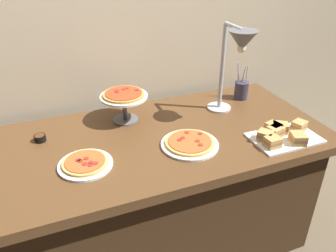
% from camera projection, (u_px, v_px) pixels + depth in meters
% --- Properties ---
extents(ground_plane, '(8.00, 8.00, 0.00)m').
position_uv_depth(ground_plane, '(150.00, 243.00, 2.08)').
color(ground_plane, brown).
extents(back_wall, '(4.40, 0.04, 2.40)m').
position_uv_depth(back_wall, '(115.00, 29.00, 1.90)').
color(back_wall, '#C6B593').
rests_on(back_wall, ground_plane).
extents(buffet_table, '(1.90, 0.84, 0.76)m').
position_uv_depth(buffet_table, '(148.00, 196.00, 1.89)').
color(buffet_table, brown).
rests_on(buffet_table, ground_plane).
extents(heat_lamp, '(0.15, 0.31, 0.51)m').
position_uv_depth(heat_lamp, '(237.00, 49.00, 1.71)').
color(heat_lamp, '#B7BABF').
rests_on(heat_lamp, buffet_table).
extents(pizza_plate_front, '(0.28, 0.28, 0.03)m').
position_uv_depth(pizza_plate_front, '(190.00, 143.00, 1.65)').
color(pizza_plate_front, white).
rests_on(pizza_plate_front, buffet_table).
extents(pizza_plate_center, '(0.24, 0.24, 0.03)m').
position_uv_depth(pizza_plate_center, '(85.00, 164.00, 1.50)').
color(pizza_plate_center, white).
rests_on(pizza_plate_center, buffet_table).
extents(pizza_plate_raised_stand, '(0.26, 0.26, 0.17)m').
position_uv_depth(pizza_plate_raised_stand, '(124.00, 98.00, 1.82)').
color(pizza_plate_raised_stand, '#595B60').
rests_on(pizza_plate_raised_stand, buffet_table).
extents(sandwich_platter, '(0.35, 0.22, 0.06)m').
position_uv_depth(sandwich_platter, '(282.00, 134.00, 1.70)').
color(sandwich_platter, white).
rests_on(sandwich_platter, buffet_table).
extents(sauce_cup_near, '(0.06, 0.06, 0.03)m').
position_uv_depth(sauce_cup_near, '(40.00, 138.00, 1.68)').
color(sauce_cup_near, black).
rests_on(sauce_cup_near, buffet_table).
extents(utensil_holder, '(0.08, 0.08, 0.23)m').
position_uv_depth(utensil_holder, '(241.00, 90.00, 2.11)').
color(utensil_holder, '#383347').
rests_on(utensil_holder, buffet_table).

